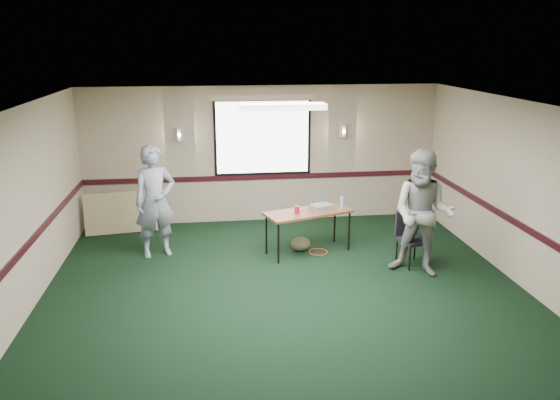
{
  "coord_description": "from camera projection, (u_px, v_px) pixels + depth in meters",
  "views": [
    {
      "loc": [
        -1.01,
        -6.56,
        3.52
      ],
      "look_at": [
        0.0,
        1.3,
        1.2
      ],
      "focal_mm": 35.0,
      "sensor_mm": 36.0,
      "label": 1
    }
  ],
  "objects": [
    {
      "name": "ground",
      "position": [
        292.0,
        312.0,
        7.36
      ],
      "size": [
        8.0,
        8.0,
        0.0
      ],
      "primitive_type": "plane",
      "color": "black",
      "rests_on": "ground"
    },
    {
      "name": "room_shell",
      "position": [
        274.0,
        164.0,
        8.93
      ],
      "size": [
        8.0,
        8.02,
        8.0
      ],
      "color": "tan",
      "rests_on": "ground"
    },
    {
      "name": "folding_table",
      "position": [
        308.0,
        214.0,
        9.26
      ],
      "size": [
        1.59,
        1.03,
        0.74
      ],
      "rotation": [
        0.0,
        0.0,
        0.33
      ],
      "color": "#503117",
      "rests_on": "ground"
    },
    {
      "name": "projector",
      "position": [
        321.0,
        207.0,
        9.29
      ],
      "size": [
        0.38,
        0.35,
        0.1
      ],
      "primitive_type": "cube",
      "rotation": [
        0.0,
        0.0,
        0.4
      ],
      "color": "gray",
      "rests_on": "folding_table"
    },
    {
      "name": "game_console",
      "position": [
        326.0,
        206.0,
        9.49
      ],
      "size": [
        0.23,
        0.22,
        0.05
      ],
      "primitive_type": "cube",
      "rotation": [
        0.0,
        0.0,
        0.48
      ],
      "color": "white",
      "rests_on": "folding_table"
    },
    {
      "name": "red_cup",
      "position": [
        297.0,
        210.0,
        9.11
      ],
      "size": [
        0.09,
        0.09,
        0.13
      ],
      "primitive_type": "cylinder",
      "color": "#B60C25",
      "rests_on": "folding_table"
    },
    {
      "name": "water_bottle",
      "position": [
        342.0,
        203.0,
        9.38
      ],
      "size": [
        0.06,
        0.06,
        0.2
      ],
      "primitive_type": "cylinder",
      "color": "#80A7D2",
      "rests_on": "folding_table"
    },
    {
      "name": "duffel_bag",
      "position": [
        301.0,
        244.0,
        9.46
      ],
      "size": [
        0.36,
        0.27,
        0.25
      ],
      "primitive_type": "ellipsoid",
      "rotation": [
        0.0,
        0.0,
        0.02
      ],
      "color": "#403F24",
      "rests_on": "ground"
    },
    {
      "name": "cable_coil",
      "position": [
        318.0,
        252.0,
        9.43
      ],
      "size": [
        0.38,
        0.38,
        0.02
      ],
      "primitive_type": "torus",
      "rotation": [
        0.0,
        0.0,
        -0.17
      ],
      "color": "red",
      "rests_on": "ground"
    },
    {
      "name": "folded_table",
      "position": [
        126.0,
        212.0,
        10.35
      ],
      "size": [
        1.53,
        0.44,
        0.78
      ],
      "primitive_type": "cube",
      "rotation": [
        -0.21,
        0.0,
        0.14
      ],
      "color": "tan",
      "rests_on": "ground"
    },
    {
      "name": "conference_chair",
      "position": [
        410.0,
        234.0,
        8.85
      ],
      "size": [
        0.53,
        0.54,
        0.87
      ],
      "rotation": [
        0.0,
        0.0,
        0.27
      ],
      "color": "black",
      "rests_on": "ground"
    },
    {
      "name": "person_left",
      "position": [
        155.0,
        202.0,
        9.07
      ],
      "size": [
        0.8,
        0.65,
        1.89
      ],
      "primitive_type": "imported",
      "rotation": [
        0.0,
        0.0,
        0.33
      ],
      "color": "#47569C",
      "rests_on": "ground"
    },
    {
      "name": "person_right",
      "position": [
        423.0,
        214.0,
        8.31
      ],
      "size": [
        1.21,
        1.14,
        1.97
      ],
      "primitive_type": "imported",
      "rotation": [
        0.0,
        0.0,
        -0.56
      ],
      "color": "#6A84A5",
      "rests_on": "ground"
    }
  ]
}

